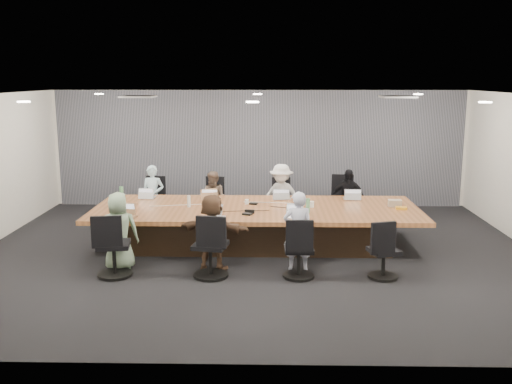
{
  "coord_description": "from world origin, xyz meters",
  "views": [
    {
      "loc": [
        0.23,
        -9.77,
        3.12
      ],
      "look_at": [
        0.0,
        0.4,
        1.05
      ],
      "focal_mm": 40.0,
      "sensor_mm": 36.0,
      "label": 1
    }
  ],
  "objects_px": {
    "chair_5": "(210,250)",
    "bottle_clear": "(189,201)",
    "chair_0": "(157,205)",
    "bottle_green_right": "(308,206)",
    "laptop_0": "(147,197)",
    "person_5": "(212,232)",
    "conference_table": "(256,225)",
    "person_3": "(347,199)",
    "laptop_3": "(351,198)",
    "chair_1": "(216,205)",
    "person_4": "(119,231)",
    "person_0": "(153,196)",
    "person_6": "(298,231)",
    "laptop_1": "(212,198)",
    "laptop_5": "(215,217)",
    "laptop_6": "(296,218)",
    "person_2": "(281,196)",
    "mug_brown": "(111,206)",
    "chair_6": "(299,254)",
    "canvas_bag": "(395,203)",
    "snack_packet": "(401,208)",
    "chair_2": "(281,206)",
    "laptop_2": "(282,198)",
    "laptop_4": "(127,217)",
    "stapler": "(250,211)",
    "bottle_green_left": "(121,193)",
    "chair_3": "(345,204)",
    "chair_4": "(114,250)",
    "person_1": "(215,199)",
    "chair_7": "(384,256)"
  },
  "relations": [
    {
      "from": "laptop_2",
      "to": "laptop_4",
      "type": "height_order",
      "value": "same"
    },
    {
      "from": "chair_5",
      "to": "laptop_6",
      "type": "height_order",
      "value": "chair_5"
    },
    {
      "from": "laptop_3",
      "to": "laptop_5",
      "type": "distance_m",
      "value": 3.01
    },
    {
      "from": "chair_5",
      "to": "bottle_clear",
      "type": "relative_size",
      "value": 4.11
    },
    {
      "from": "chair_2",
      "to": "chair_5",
      "type": "relative_size",
      "value": 0.85
    },
    {
      "from": "laptop_5",
      "to": "laptop_6",
      "type": "relative_size",
      "value": 1.08
    },
    {
      "from": "person_0",
      "to": "bottle_green_left",
      "type": "xyz_separation_m",
      "value": [
        -0.46,
        -0.78,
        0.22
      ]
    },
    {
      "from": "chair_3",
      "to": "person_4",
      "type": "height_order",
      "value": "person_4"
    },
    {
      "from": "chair_0",
      "to": "stapler",
      "type": "bearing_deg",
      "value": 145.4
    },
    {
      "from": "person_5",
      "to": "bottle_green_left",
      "type": "bearing_deg",
      "value": -30.24
    },
    {
      "from": "chair_2",
      "to": "person_1",
      "type": "xyz_separation_m",
      "value": [
        -1.39,
        -0.35,
        0.22
      ]
    },
    {
      "from": "person_5",
      "to": "conference_table",
      "type": "bearing_deg",
      "value": -102.69
    },
    {
      "from": "laptop_0",
      "to": "chair_0",
      "type": "bearing_deg",
      "value": -85.24
    },
    {
      "from": "laptop_2",
      "to": "chair_1",
      "type": "bearing_deg",
      "value": -39.44
    },
    {
      "from": "bottle_green_left",
      "to": "conference_table",
      "type": "bearing_deg",
      "value": -12.22
    },
    {
      "from": "chair_5",
      "to": "snack_packet",
      "type": "xyz_separation_m",
      "value": [
        3.33,
        1.6,
        0.33
      ]
    },
    {
      "from": "chair_1",
      "to": "laptop_1",
      "type": "relative_size",
      "value": 2.3
    },
    {
      "from": "person_5",
      "to": "laptop_5",
      "type": "distance_m",
      "value": 0.56
    },
    {
      "from": "laptop_2",
      "to": "bottle_clear",
      "type": "xyz_separation_m",
      "value": [
        -1.74,
        -0.8,
        0.1
      ]
    },
    {
      "from": "person_6",
      "to": "laptop_0",
      "type": "bearing_deg",
      "value": -34.47
    },
    {
      "from": "chair_0",
      "to": "person_0",
      "type": "xyz_separation_m",
      "value": [
        0.0,
        -0.35,
        0.26
      ]
    },
    {
      "from": "person_0",
      "to": "bottle_green_left",
      "type": "height_order",
      "value": "person_0"
    },
    {
      "from": "person_0",
      "to": "person_6",
      "type": "bearing_deg",
      "value": -36.94
    },
    {
      "from": "chair_1",
      "to": "chair_2",
      "type": "bearing_deg",
      "value": -169.12
    },
    {
      "from": "chair_0",
      "to": "person_4",
      "type": "relative_size",
      "value": 0.61
    },
    {
      "from": "laptop_0",
      "to": "canvas_bag",
      "type": "bearing_deg",
      "value": 176.6
    },
    {
      "from": "chair_0",
      "to": "bottle_green_right",
      "type": "xyz_separation_m",
      "value": [
        3.12,
        -2.12,
        0.48
      ]
    },
    {
      "from": "chair_0",
      "to": "laptop_0",
      "type": "height_order",
      "value": "chair_0"
    },
    {
      "from": "canvas_bag",
      "to": "person_6",
      "type": "bearing_deg",
      "value": -141.94
    },
    {
      "from": "conference_table",
      "to": "person_5",
      "type": "xyz_separation_m",
      "value": [
        -0.68,
        -1.35,
        0.23
      ]
    },
    {
      "from": "chair_1",
      "to": "person_4",
      "type": "height_order",
      "value": "person_4"
    },
    {
      "from": "chair_3",
      "to": "person_0",
      "type": "xyz_separation_m",
      "value": [
        -4.06,
        -0.35,
        0.22
      ]
    },
    {
      "from": "laptop_3",
      "to": "laptop_0",
      "type": "bearing_deg",
      "value": 1.62
    },
    {
      "from": "chair_2",
      "to": "laptop_4",
      "type": "distance_m",
      "value": 3.7
    },
    {
      "from": "person_3",
      "to": "laptop_3",
      "type": "relative_size",
      "value": 3.86
    },
    {
      "from": "person_6",
      "to": "chair_6",
      "type": "bearing_deg",
      "value": 92.06
    },
    {
      "from": "laptop_1",
      "to": "chair_0",
      "type": "bearing_deg",
      "value": -48.63
    },
    {
      "from": "chair_7",
      "to": "canvas_bag",
      "type": "distance_m",
      "value": 1.94
    },
    {
      "from": "chair_6",
      "to": "laptop_1",
      "type": "relative_size",
      "value": 2.34
    },
    {
      "from": "chair_4",
      "to": "laptop_3",
      "type": "bearing_deg",
      "value": 22.57
    },
    {
      "from": "bottle_clear",
      "to": "laptop_3",
      "type": "bearing_deg",
      "value": 14.31
    },
    {
      "from": "chair_1",
      "to": "laptop_3",
      "type": "height_order",
      "value": "chair_1"
    },
    {
      "from": "conference_table",
      "to": "bottle_green_right",
      "type": "height_order",
      "value": "bottle_green_right"
    },
    {
      "from": "chair_0",
      "to": "chair_6",
      "type": "distance_m",
      "value": 4.47
    },
    {
      "from": "person_6",
      "to": "chair_0",
      "type": "bearing_deg",
      "value": -44.36
    },
    {
      "from": "chair_5",
      "to": "person_4",
      "type": "xyz_separation_m",
      "value": [
        -1.53,
        0.35,
        0.21
      ]
    },
    {
      "from": "chair_5",
      "to": "laptop_3",
      "type": "xyz_separation_m",
      "value": [
        2.55,
        2.5,
        0.31
      ]
    },
    {
      "from": "person_2",
      "to": "mug_brown",
      "type": "distance_m",
      "value": 3.5
    },
    {
      "from": "chair_1",
      "to": "bottle_clear",
      "type": "height_order",
      "value": "bottle_clear"
    },
    {
      "from": "chair_6",
      "to": "bottle_clear",
      "type": "bearing_deg",
      "value": 137.65
    }
  ]
}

